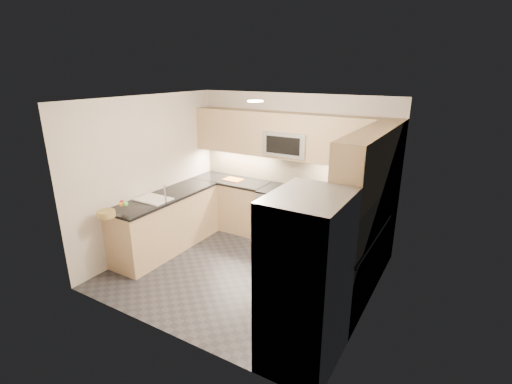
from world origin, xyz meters
The scene contains 37 objects.
floor centered at (0.00, 0.00, 0.00)m, with size 3.60×3.20×0.00m, color #232328.
ceiling centered at (0.00, 0.00, 2.50)m, with size 3.60×3.20×0.02m, color beige.
wall_back centered at (0.00, 1.60, 1.25)m, with size 3.60×0.02×2.50m, color beige.
wall_front centered at (0.00, -1.60, 1.25)m, with size 3.60×0.02×2.50m, color beige.
wall_left centered at (-1.80, 0.00, 1.25)m, with size 0.02×3.20×2.50m, color beige.
wall_right centered at (1.80, 0.00, 1.25)m, with size 0.02×3.20×2.50m, color beige.
base_cab_back_left centered at (-1.09, 1.30, 0.45)m, with size 1.42×0.60×0.90m, color tan.
base_cab_back_right centered at (1.09, 1.30, 0.45)m, with size 1.42×0.60×0.90m, color tan.
base_cab_right centered at (1.50, 0.15, 0.45)m, with size 0.60×1.70×0.90m, color tan.
base_cab_peninsula centered at (-1.50, 0.00, 0.45)m, with size 0.60×2.00×0.90m, color tan.
countertop_back_left centered at (-1.09, 1.30, 0.92)m, with size 1.42×0.63×0.04m, color black.
countertop_back_right centered at (1.09, 1.30, 0.92)m, with size 1.42×0.63×0.04m, color black.
countertop_right centered at (1.50, 0.15, 0.92)m, with size 0.63×1.70×0.04m, color black.
countertop_peninsula centered at (-1.50, 0.00, 0.92)m, with size 0.63×2.00×0.04m, color black.
upper_cab_back centered at (0.00, 1.43, 1.83)m, with size 3.60×0.35×0.75m, color tan.
upper_cab_right centered at (1.62, 0.28, 1.83)m, with size 0.35×1.95×0.75m, color tan.
backsplash_back centered at (0.00, 1.60, 1.20)m, with size 3.60×0.01×0.51m, color tan.
backsplash_right centered at (1.80, 0.45, 1.20)m, with size 0.01×2.30×0.51m, color tan.
gas_range centered at (0.00, 1.28, 0.46)m, with size 0.76×0.65×0.91m, color #9A9EA2.
range_cooktop centered at (0.00, 1.28, 0.92)m, with size 0.76×0.65×0.03m, color black.
oven_door_glass centered at (0.00, 0.95, 0.45)m, with size 0.62×0.02×0.45m, color black.
oven_handle centered at (0.00, 0.93, 0.72)m, with size 0.02×0.02×0.60m, color #B2B5BA.
microwave centered at (0.00, 1.40, 1.70)m, with size 0.76×0.40×0.40m, color #9DA1A5.
microwave_door centered at (0.00, 1.20, 1.70)m, with size 0.60×0.01×0.28m, color black.
refrigerator centered at (1.45, -1.15, 0.90)m, with size 0.70×0.90×1.80m, color #989AA0.
fridge_handle_left centered at (1.08, -1.33, 0.95)m, with size 0.02×0.02×1.20m, color #B2B5BA.
fridge_handle_right centered at (1.08, -0.97, 0.95)m, with size 0.02×0.02×1.20m, color #B2B5BA.
sink_basin centered at (-1.50, -0.25, 0.88)m, with size 0.52×0.38×0.16m, color white.
faucet centered at (-1.24, -0.25, 1.08)m, with size 0.03×0.03×0.28m, color silver.
utensil_bowl centered at (1.50, 1.16, 1.01)m, with size 0.24×0.24×0.14m, color #6FB94F.
cutting_board centered at (-1.05, 1.30, 0.95)m, with size 0.34×0.24×0.01m, color #CD5513.
fruit_basket centered at (-1.54, -1.09, 0.98)m, with size 0.24×0.24×0.09m, color #A68C4D.
fruit_apple centered at (-1.55, -0.80, 1.05)m, with size 0.07×0.07×0.07m, color #B2141A.
fruit_pear centered at (-1.47, -0.81, 1.05)m, with size 0.08×0.08×0.08m, color #58B44D.
dish_towel_check centered at (-0.08, 0.91, 0.55)m, with size 0.19×0.02×0.36m, color white.
dish_towel_blue centered at (0.06, 0.91, 0.55)m, with size 0.15×0.01×0.29m, color #344590.
fruit_orange centered at (-1.51, -0.85, 1.05)m, with size 0.06×0.06×0.06m, color orange.
Camera 1 is at (2.63, -4.11, 2.87)m, focal length 26.00 mm.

